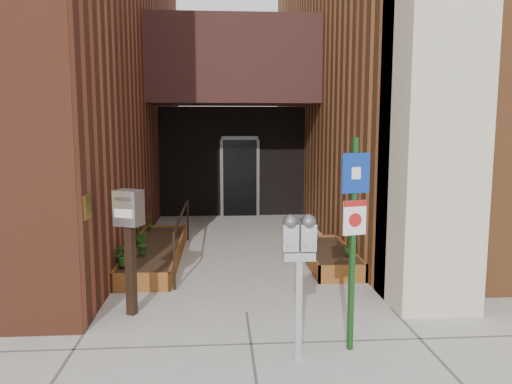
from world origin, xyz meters
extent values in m
plane|color=#9E9991|center=(0.00, 0.00, 0.00)|extent=(80.00, 80.00, 0.00)
cube|color=brown|center=(6.00, 7.15, 5.00)|extent=(8.00, 13.70, 10.00)
cube|color=#C3B596|center=(2.55, 0.20, 2.20)|extent=(1.10, 1.20, 4.40)
cube|color=black|center=(0.00, 6.00, 4.00)|extent=(4.20, 2.00, 2.00)
cube|color=black|center=(0.00, 7.40, 1.50)|extent=(4.00, 0.30, 3.00)
cube|color=black|center=(0.20, 7.22, 1.05)|extent=(0.90, 0.06, 2.10)
cube|color=#B79338|center=(-1.99, -0.20, 1.50)|extent=(0.04, 0.30, 0.30)
cube|color=brown|center=(-1.55, 0.92, 0.15)|extent=(0.90, 0.04, 0.30)
cube|color=brown|center=(-1.55, 4.48, 0.15)|extent=(0.90, 0.04, 0.30)
cube|color=brown|center=(-1.98, 2.70, 0.15)|extent=(0.04, 3.60, 0.30)
cube|color=brown|center=(-1.12, 2.70, 0.15)|extent=(0.04, 3.60, 0.30)
cube|color=black|center=(-1.55, 2.70, 0.13)|extent=(0.82, 3.52, 0.26)
cube|color=brown|center=(1.60, 1.12, 0.15)|extent=(0.80, 0.04, 0.30)
cube|color=brown|center=(1.60, 3.28, 0.15)|extent=(0.80, 0.04, 0.30)
cube|color=brown|center=(1.22, 2.20, 0.15)|extent=(0.04, 2.20, 0.30)
cube|color=brown|center=(1.98, 2.20, 0.15)|extent=(0.04, 2.20, 0.30)
cube|color=black|center=(1.60, 2.20, 0.13)|extent=(0.72, 2.12, 0.26)
cylinder|color=black|center=(-1.05, 1.00, 0.45)|extent=(0.04, 0.04, 0.90)
cylinder|color=black|center=(-1.05, 4.30, 0.45)|extent=(0.04, 0.04, 0.90)
cylinder|color=black|center=(-1.05, 2.65, 0.88)|extent=(0.04, 3.30, 0.04)
cube|color=#B9B9BB|center=(0.48, -1.39, 0.55)|extent=(0.07, 0.07, 1.10)
cube|color=#B9B9BB|center=(0.48, -1.39, 1.14)|extent=(0.33, 0.13, 0.09)
cube|color=#B9B9BB|center=(0.39, -1.39, 1.34)|extent=(0.17, 0.11, 0.29)
sphere|color=#59595B|center=(0.39, -1.39, 1.50)|extent=(0.16, 0.16, 0.16)
cube|color=white|center=(0.39, -1.45, 1.36)|extent=(0.10, 0.01, 0.05)
cube|color=#B21414|center=(0.39, -1.45, 1.27)|extent=(0.10, 0.01, 0.03)
cube|color=#B9B9BB|center=(0.58, -1.39, 1.34)|extent=(0.17, 0.11, 0.29)
sphere|color=#59595B|center=(0.58, -1.39, 1.50)|extent=(0.16, 0.16, 0.16)
cube|color=white|center=(0.58, -1.45, 1.36)|extent=(0.10, 0.01, 0.05)
cube|color=#B21414|center=(0.58, -1.45, 1.27)|extent=(0.10, 0.01, 0.03)
cube|color=#163E17|center=(1.10, -1.20, 1.19)|extent=(0.07, 0.07, 2.37)
cube|color=navy|center=(1.11, -1.23, 2.00)|extent=(0.32, 0.10, 0.43)
cube|color=white|center=(1.11, -1.24, 2.00)|extent=(0.11, 0.04, 0.13)
cube|color=white|center=(1.11, -1.23, 1.51)|extent=(0.27, 0.08, 0.38)
cube|color=#B21414|center=(1.11, -1.24, 1.67)|extent=(0.27, 0.08, 0.06)
cylinder|color=#B21414|center=(1.11, -1.24, 1.49)|extent=(0.15, 0.05, 0.15)
cube|color=black|center=(-1.53, 0.04, 0.61)|extent=(0.15, 0.15, 1.22)
cube|color=#AAABAD|center=(-1.53, 0.04, 1.44)|extent=(0.40, 0.35, 0.47)
cube|color=#59595B|center=(-1.58, -0.08, 1.57)|extent=(0.23, 0.10, 0.04)
cube|color=white|center=(-1.58, -0.08, 1.39)|extent=(0.25, 0.11, 0.11)
imported|color=#215A19|center=(-1.85, 1.35, 0.50)|extent=(0.45, 0.45, 0.40)
imported|color=#265819|center=(-1.69, 2.08, 0.48)|extent=(0.22, 0.22, 0.36)
imported|color=#1D4E16|center=(-1.85, 2.79, 0.46)|extent=(0.25, 0.25, 0.32)
imported|color=#2B5F1B|center=(-1.85, 4.09, 0.48)|extent=(0.22, 0.22, 0.35)
imported|color=#2A601B|center=(1.85, 1.71, 0.48)|extent=(0.26, 0.26, 0.35)
imported|color=#245217|center=(1.52, 2.94, 0.45)|extent=(0.22, 0.22, 0.30)
imported|color=#255A19|center=(1.35, 3.10, 0.49)|extent=(0.36, 0.36, 0.37)
camera|label=1|loc=(-0.33, -6.44, 2.51)|focal=35.00mm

